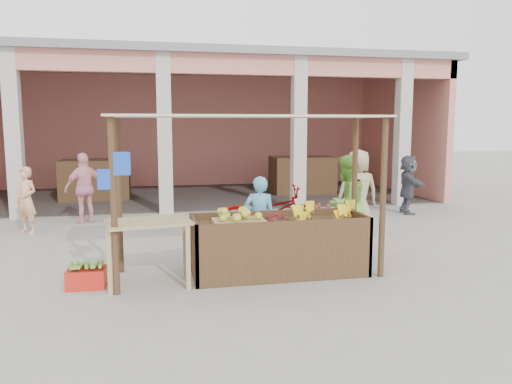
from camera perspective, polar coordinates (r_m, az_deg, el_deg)
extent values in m
plane|color=gray|center=(7.59, -1.09, -9.54)|extent=(60.00, 60.00, 0.00)
cube|color=tan|center=(18.57, -7.83, 6.89)|extent=(14.00, 0.20, 4.00)
cube|color=tan|center=(17.67, 16.01, 6.63)|extent=(0.20, 6.00, 4.00)
cube|color=tan|center=(12.92, -6.03, 14.35)|extent=(14.00, 0.30, 0.50)
cube|color=slate|center=(15.78, -7.17, 14.41)|extent=(14.40, 6.40, 0.20)
cube|color=beige|center=(13.15, -25.93, 5.87)|extent=(0.35, 0.35, 4.00)
cube|color=beige|center=(12.77, -10.42, 6.48)|extent=(0.35, 0.35, 4.00)
cube|color=beige|center=(13.34, 4.89, 6.63)|extent=(0.35, 0.35, 4.00)
cube|color=beige|center=(14.50, 16.39, 6.43)|extent=(0.35, 0.35, 4.00)
cube|color=#523C21|center=(15.79, -17.87, 1.36)|extent=(2.00, 1.20, 1.20)
cube|color=#523C21|center=(16.44, 5.29, 1.94)|extent=(2.00, 1.20, 1.20)
cube|color=#523C21|center=(7.59, 2.64, -6.41)|extent=(2.60, 0.95, 0.80)
cylinder|color=#523C21|center=(6.77, -15.94, -1.73)|extent=(0.09, 0.09, 2.35)
cylinder|color=#523C21|center=(7.52, 14.31, -0.74)|extent=(0.09, 0.09, 2.35)
cylinder|color=#523C21|center=(7.80, -15.43, -0.48)|extent=(0.09, 0.09, 2.35)
cylinder|color=#523C21|center=(8.47, 11.17, 0.28)|extent=(0.09, 0.09, 2.35)
cube|color=beige|center=(7.33, -0.87, 8.65)|extent=(4.00, 1.35, 0.03)
cube|color=blue|center=(6.69, -15.10, 3.16)|extent=(0.22, 0.08, 0.30)
cube|color=blue|center=(6.73, -16.91, 1.40)|extent=(0.18, 0.07, 0.26)
cube|color=#A88356|center=(7.32, -1.89, -3.48)|extent=(0.76, 0.66, 0.06)
ellipsoid|color=yellow|center=(7.30, -1.90, -2.70)|extent=(0.65, 0.57, 0.14)
ellipsoid|color=maroon|center=(7.48, 2.35, -2.89)|extent=(0.47, 0.38, 0.15)
cube|color=tan|center=(7.13, -12.19, -3.38)|extent=(1.25, 0.94, 0.04)
cube|color=tan|center=(6.94, -16.40, -7.74)|extent=(0.06, 0.06, 0.88)
cube|color=tan|center=(6.93, -7.76, -7.50)|extent=(0.06, 0.06, 0.88)
cube|color=tan|center=(7.57, -16.03, -6.43)|extent=(0.06, 0.06, 0.88)
cube|color=tan|center=(7.56, -8.13, -6.21)|extent=(0.06, 0.06, 0.88)
cube|color=red|center=(7.42, -18.77, -9.28)|extent=(0.54, 0.40, 0.27)
ellipsoid|color=maroon|center=(13.20, 6.87, -0.80)|extent=(0.45, 0.45, 0.61)
ellipsoid|color=maroon|center=(13.36, 8.25, -0.71)|extent=(0.45, 0.45, 0.61)
ellipsoid|color=maroon|center=(13.54, 7.19, -0.58)|extent=(0.45, 0.45, 0.61)
ellipsoid|color=maroon|center=(13.28, 5.83, -0.73)|extent=(0.45, 0.45, 0.61)
imported|color=#54ABD5|center=(8.19, 0.44, -2.78)|extent=(0.67, 0.58, 1.52)
imported|color=#73B73E|center=(8.93, 10.24, -1.04)|extent=(1.01, 0.90, 1.82)
imported|color=#890304|center=(9.88, 1.51, -2.20)|extent=(0.93, 2.16, 1.09)
imported|color=pink|center=(12.05, -18.98, 0.70)|extent=(1.15, 0.99, 1.73)
imported|color=tan|center=(10.42, 11.55, 0.50)|extent=(0.98, 0.68, 1.93)
imported|color=#464853|center=(13.17, 16.99, 1.00)|extent=(0.88, 1.54, 1.57)
imported|color=#E1A077|center=(11.36, -24.77, -0.71)|extent=(0.67, 0.64, 1.45)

